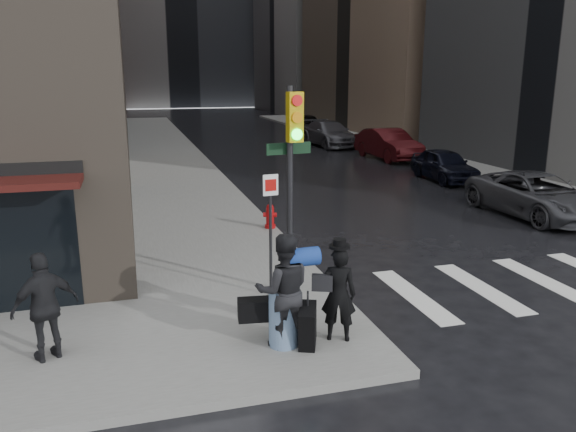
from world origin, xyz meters
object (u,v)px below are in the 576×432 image
parked_car_3 (329,134)px  parked_car_1 (444,165)px  man_overcoat (332,299)px  parked_car_0 (537,195)px  man_jeans (283,290)px  traffic_light (290,164)px  man_greycoat (45,307)px  fire_hydrant (270,217)px  parked_car_2 (388,144)px  parked_car_4 (307,125)px

parked_car_3 → parked_car_1: bearing=-91.6°
man_overcoat → parked_car_3: size_ratio=0.32×
parked_car_0 → parked_car_3: 19.38m
man_overcoat → parked_car_1: (10.02, 13.22, -0.21)m
man_jeans → traffic_light: bearing=-101.6°
man_greycoat → fire_hydrant: bearing=-154.5°
man_greycoat → fire_hydrant: man_greycoat is taller
man_jeans → parked_car_3: man_jeans is taller
man_jeans → parked_car_2: man_jeans is taller
man_jeans → parked_car_2: bearing=-112.5°
parked_car_0 → man_jeans: bearing=-148.9°
parked_car_4 → man_jeans: bearing=-102.4°
traffic_light → parked_car_0: bearing=18.2°
fire_hydrant → parked_car_0: parked_car_0 is taller
parked_car_1 → man_jeans: bearing=-126.7°
parked_car_1 → parked_car_2: (0.45, 6.46, 0.14)m
traffic_light → parked_car_1: bearing=40.1°
man_greycoat → parked_car_4: size_ratio=0.36×
traffic_light → parked_car_2: bearing=51.5°
parked_car_0 → man_greycoat: bearing=-158.1°
fire_hydrant → parked_car_3: parked_car_3 is taller
man_jeans → parked_car_4: 34.26m
parked_car_3 → parked_car_0: bearing=-94.1°
man_greycoat → parked_car_3: (13.84, 25.50, -0.22)m
man_overcoat → parked_car_3: man_overcoat is taller
fire_hydrant → parked_car_3: 20.86m
parked_car_0 → parked_car_1: 6.48m
man_overcoat → fire_hydrant: 7.23m
parked_car_4 → parked_car_3: bearing=-89.1°
man_jeans → parked_car_0: (10.27, 6.67, -0.40)m
man_greycoat → traffic_light: size_ratio=0.42×
man_overcoat → fire_hydrant: man_overcoat is taller
man_overcoat → parked_car_1: size_ratio=0.44×
fire_hydrant → parked_car_1: (9.27, 6.05, 0.22)m
parked_car_0 → parked_car_2: (1.00, 12.92, 0.12)m
parked_car_1 → parked_car_3: parked_car_3 is taller
man_greycoat → parked_car_1: 19.14m
parked_car_1 → fire_hydrant: bearing=-144.1°
parked_car_0 → parked_car_3: (-0.04, 19.38, 0.09)m
man_overcoat → parked_car_4: bearing=-85.3°
fire_hydrant → parked_car_0: size_ratio=0.14×
parked_car_3 → parked_car_4: bearing=80.7°
parked_car_4 → parked_car_2: bearing=-82.0°
traffic_light → parked_car_1: 15.13m
parked_car_2 → parked_car_1: bearing=-97.5°
man_greycoat → parked_car_0: (13.87, 6.12, -0.32)m
man_jeans → man_greycoat: (-3.60, 0.55, -0.09)m
man_overcoat → parked_car_4: size_ratio=0.37×
man_jeans → fire_hydrant: man_jeans is taller
parked_car_1 → parked_car_4: bearing=92.8°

